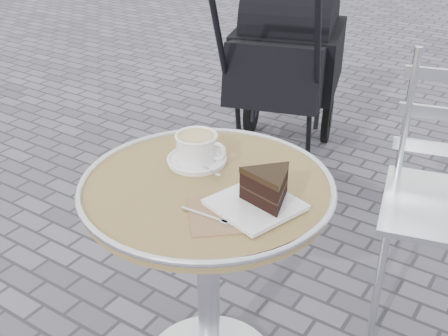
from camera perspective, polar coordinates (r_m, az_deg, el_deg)
The scene contains 4 objects.
cafe_table at distance 1.65m, azimuth -1.68°, elevation -6.53°, with size 0.72×0.72×0.74m.
cappuccino_set at distance 1.65m, azimuth -2.73°, elevation 1.81°, with size 0.20×0.17×0.09m.
cake_plate_set at distance 1.44m, azimuth 4.12°, elevation -2.36°, with size 0.31×0.33×0.11m.
baby_stroller at distance 3.10m, azimuth 6.14°, elevation 9.89°, with size 0.80×1.20×1.15m.
Camera 1 is at (0.78, -1.09, 1.53)m, focal length 45.00 mm.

